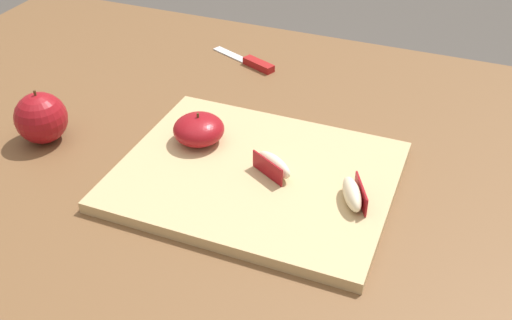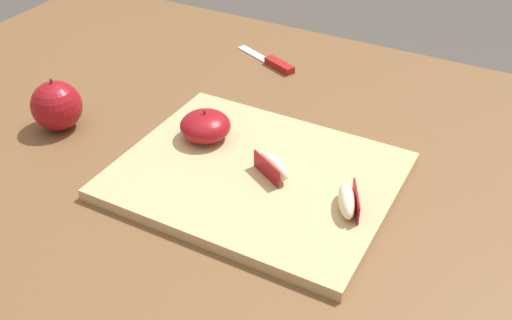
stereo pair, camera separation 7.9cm
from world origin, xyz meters
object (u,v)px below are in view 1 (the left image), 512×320
Objects in this scene: apple_wedge_back at (273,165)px; paring_knife at (254,63)px; cutting_board at (256,176)px; apple_wedge_front at (353,194)px; whole_apple_red_delicious at (41,118)px; apple_half_skin_up at (199,129)px.

apple_wedge_back is 0.45× the size of paring_knife.
cutting_board is 2.57× the size of paring_knife.
apple_wedge_front is 0.77× the size of whole_apple_red_delicious.
apple_half_skin_up is 0.31m from paring_knife.
apple_wedge_back is 0.38m from paring_knife.
whole_apple_red_delicious reaches higher than apple_half_skin_up.
apple_half_skin_up is at bearing -84.02° from paring_knife.
apple_half_skin_up reaches higher than apple_wedge_back.
apple_wedge_front reaches higher than paring_knife.
paring_knife is (-0.17, 0.34, -0.03)m from apple_wedge_back.
whole_apple_red_delicious reaches higher than apple_wedge_back.
apple_wedge_back is at bearing 169.96° from apple_wedge_front.
apple_half_skin_up is at bearing 15.21° from whole_apple_red_delicious.
cutting_board is 0.12m from apple_half_skin_up.
cutting_board is at bearing -19.67° from apple_half_skin_up.
apple_wedge_front is (0.15, -0.02, 0.02)m from cutting_board.
apple_wedge_back is (0.14, -0.04, -0.01)m from apple_half_skin_up.
apple_wedge_front is 0.46× the size of paring_knife.
cutting_board is at bearing 173.22° from apple_wedge_front.
whole_apple_red_delicious is (-0.38, -0.03, 0.01)m from apple_wedge_back.
apple_half_skin_up reaches higher than cutting_board.
apple_half_skin_up is 0.27m from apple_wedge_front.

